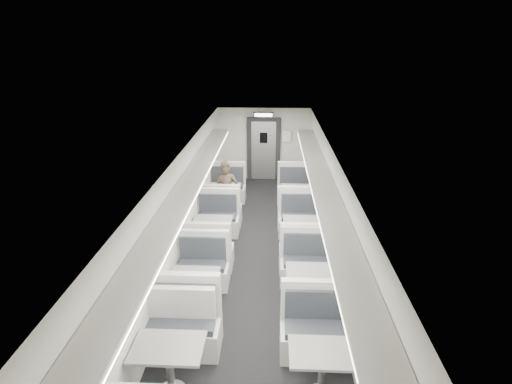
# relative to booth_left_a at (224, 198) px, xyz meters

# --- Properties ---
(room) EXTENTS (3.24, 12.24, 2.64)m
(room) POSITION_rel_booth_left_a_xyz_m (1.00, -3.20, 0.82)
(room) COLOR black
(room) RESTS_ON ground
(booth_left_a) EXTENTS (1.04, 2.12, 1.13)m
(booth_left_a) POSITION_rel_booth_left_a_xyz_m (0.00, 0.00, 0.00)
(booth_left_a) COLOR #B3AEA8
(booth_left_a) RESTS_ON room
(booth_left_b) EXTENTS (1.03, 2.08, 1.11)m
(booth_left_b) POSITION_rel_booth_left_a_xyz_m (0.00, -2.14, -0.01)
(booth_left_b) COLOR #B3AEA8
(booth_left_b) RESTS_ON room
(booth_left_c) EXTENTS (1.00, 2.03, 1.08)m
(booth_left_c) POSITION_rel_booth_left_a_xyz_m (0.00, -4.30, -0.02)
(booth_left_c) COLOR #B3AEA8
(booth_left_c) RESTS_ON room
(booth_left_d) EXTENTS (1.12, 2.26, 1.21)m
(booth_left_d) POSITION_rel_booth_left_a_xyz_m (0.00, -6.10, 0.03)
(booth_left_d) COLOR #B3AEA8
(booth_left_d) RESTS_ON room
(booth_right_a) EXTENTS (1.08, 2.19, 1.17)m
(booth_right_a) POSITION_rel_booth_left_a_xyz_m (2.00, -0.10, 0.01)
(booth_right_a) COLOR #B3AEA8
(booth_right_a) RESTS_ON room
(booth_right_b) EXTENTS (1.05, 2.12, 1.13)m
(booth_right_b) POSITION_rel_booth_left_a_xyz_m (2.00, -2.11, 0.00)
(booth_right_b) COLOR #B3AEA8
(booth_right_b) RESTS_ON room
(booth_right_c) EXTENTS (1.02, 2.07, 1.11)m
(booth_right_c) POSITION_rel_booth_left_a_xyz_m (2.00, -4.12, -0.01)
(booth_right_c) COLOR #B3AEA8
(booth_right_c) RESTS_ON room
(booth_right_d) EXTENTS (1.07, 2.16, 1.16)m
(booth_right_d) POSITION_rel_booth_left_a_xyz_m (2.00, -6.07, 0.01)
(booth_right_d) COLOR #B3AEA8
(booth_right_d) RESTS_ON room
(passenger) EXTENTS (0.63, 0.44, 1.65)m
(passenger) POSITION_rel_booth_left_a_xyz_m (0.15, -0.74, 0.44)
(passenger) COLOR black
(passenger) RESTS_ON room
(window_a) EXTENTS (0.02, 1.18, 0.84)m
(window_a) POSITION_rel_booth_left_a_xyz_m (-0.49, 0.20, 0.97)
(window_a) COLOR black
(window_a) RESTS_ON room
(window_b) EXTENTS (0.02, 1.18, 0.84)m
(window_b) POSITION_rel_booth_left_a_xyz_m (-0.49, -2.00, 0.97)
(window_b) COLOR black
(window_b) RESTS_ON room
(window_c) EXTENTS (0.02, 1.18, 0.84)m
(window_c) POSITION_rel_booth_left_a_xyz_m (-0.49, -4.20, 0.97)
(window_c) COLOR black
(window_c) RESTS_ON room
(window_d) EXTENTS (0.02, 1.18, 0.84)m
(window_d) POSITION_rel_booth_left_a_xyz_m (-0.49, -6.40, 0.97)
(window_d) COLOR black
(window_d) RESTS_ON room
(luggage_rack_left) EXTENTS (0.46, 10.40, 0.09)m
(luggage_rack_left) POSITION_rel_booth_left_a_xyz_m (-0.24, -3.50, 1.54)
(luggage_rack_left) COLOR #B3AEA8
(luggage_rack_left) RESTS_ON room
(luggage_rack_right) EXTENTS (0.46, 10.40, 0.09)m
(luggage_rack_right) POSITION_rel_booth_left_a_xyz_m (2.24, -3.50, 1.54)
(luggage_rack_right) COLOR #B3AEA8
(luggage_rack_right) RESTS_ON room
(vestibule_door) EXTENTS (1.10, 0.13, 2.10)m
(vestibule_door) POSITION_rel_booth_left_a_xyz_m (1.00, 2.73, 0.66)
(vestibule_door) COLOR black
(vestibule_door) RESTS_ON room
(exit_sign) EXTENTS (0.62, 0.12, 0.16)m
(exit_sign) POSITION_rel_booth_left_a_xyz_m (1.00, 2.24, 1.90)
(exit_sign) COLOR black
(exit_sign) RESTS_ON room
(wall_notice) EXTENTS (0.32, 0.02, 0.40)m
(wall_notice) POSITION_rel_booth_left_a_xyz_m (1.75, 2.72, 1.12)
(wall_notice) COLOR silver
(wall_notice) RESTS_ON room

